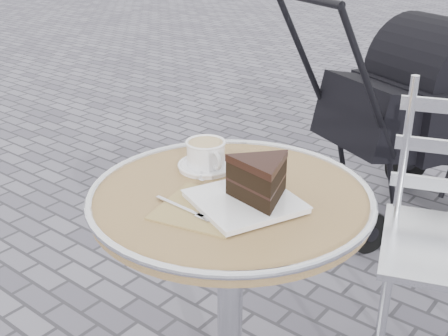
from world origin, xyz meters
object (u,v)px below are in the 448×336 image
Objects in this scene: cappuccino_set at (206,156)px; baby_stroller at (412,119)px; cafe_table at (230,249)px; cake_plate_set at (256,185)px.

baby_stroller is at bearing 109.29° from cappuccino_set.
cake_plate_set is (0.09, -0.01, 0.22)m from cafe_table.
cappuccino_set is (-0.15, 0.08, 0.20)m from cafe_table.
baby_stroller reaches higher than cappuccino_set.
cake_plate_set is (0.23, -0.09, 0.02)m from cappuccino_set.
cake_plate_set is at bearing -58.33° from baby_stroller.
cafe_table is at bearing -166.79° from cake_plate_set.
cake_plate_set is 0.32× the size of baby_stroller.
cafe_table is at bearing -7.26° from cappuccino_set.
cafe_table is 0.26m from cappuccino_set.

